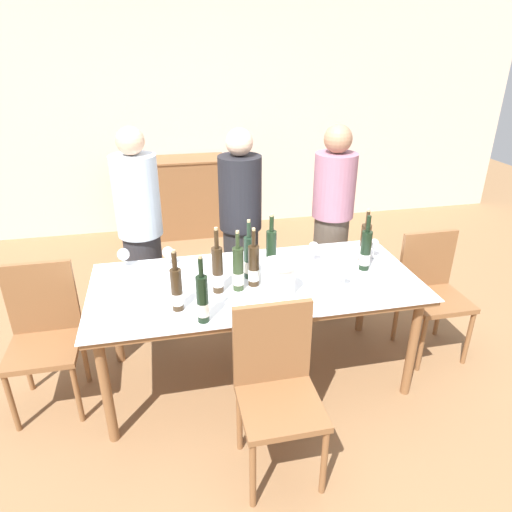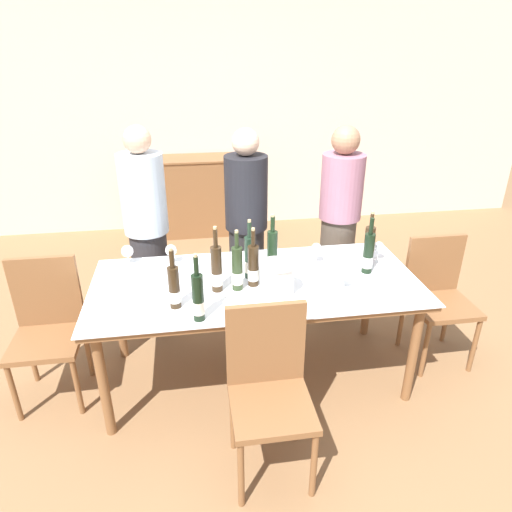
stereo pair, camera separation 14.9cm
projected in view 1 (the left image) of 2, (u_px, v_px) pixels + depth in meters
The scene contains 26 objects.
ground_plane at pixel (256, 375), 3.24m from camera, with size 12.00×12.00×0.00m, color olive.
back_wall at pixel (201, 111), 5.34m from camera, with size 8.00×0.10×2.80m.
sideboard_cabinet at pixel (176, 198), 5.41m from camera, with size 1.20×0.46×0.93m.
dining_table at pixel (256, 290), 2.94m from camera, with size 2.08×0.95×0.76m.
ice_bucket at pixel (278, 277), 2.74m from camera, with size 0.22×0.22×0.20m.
wine_bottle_0 at pixel (254, 267), 2.82m from camera, with size 0.07×0.07×0.38m.
wine_bottle_1 at pixel (238, 270), 2.77m from camera, with size 0.07×0.07×0.39m.
wine_bottle_2 at pixel (366, 251), 3.02m from camera, with size 0.07×0.07×0.38m.
wine_bottle_3 at pixel (177, 290), 2.56m from camera, with size 0.07×0.07×0.37m.
wine_bottle_4 at pixel (365, 244), 3.14m from camera, with size 0.07×0.07×0.38m.
wine_bottle_5 at pixel (218, 271), 2.74m from camera, with size 0.07×0.07×0.42m.
wine_bottle_6 at pixel (271, 253), 2.96m from camera, with size 0.07×0.07×0.41m.
wine_bottle_7 at pixel (203, 300), 2.45m from camera, with size 0.07×0.07×0.40m.
wine_bottle_8 at pixel (249, 258), 2.91m from camera, with size 0.07×0.07×0.40m.
wine_glass_0 at pixel (341, 262), 2.95m from camera, with size 0.08×0.08×0.15m.
wine_glass_1 at pixel (374, 245), 3.21m from camera, with size 0.07×0.07×0.14m.
wine_glass_2 at pixel (314, 248), 3.13m from camera, with size 0.07×0.07×0.15m.
wine_glass_3 at pixel (123, 255), 3.06m from camera, with size 0.08×0.08×0.14m.
wine_glass_4 at pixel (168, 253), 3.09m from camera, with size 0.08×0.08×0.14m.
wine_glass_5 at pixel (344, 273), 2.82m from camera, with size 0.07×0.07×0.13m.
chair_right_end at pixel (431, 285), 3.34m from camera, with size 0.42×0.42×0.91m.
chair_near_front at pixel (277, 381), 2.38m from camera, with size 0.42×0.42×0.95m.
chair_left_end at pixel (44, 329), 2.84m from camera, with size 0.42×0.42×0.94m.
person_host at pixel (141, 237), 3.42m from camera, with size 0.33×0.33×1.63m.
person_guest_left at pixel (241, 230), 3.60m from camera, with size 0.33×0.33×1.59m.
person_guest_right at pixel (332, 224), 3.70m from camera, with size 0.33×0.33×1.59m.
Camera 1 is at (-0.54, -2.51, 2.15)m, focal length 32.00 mm.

